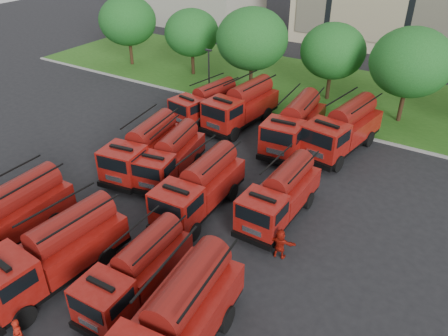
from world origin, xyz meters
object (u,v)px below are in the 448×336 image
Objects in this scene: fire_truck_2 at (136,271)px; firefighter_5 at (279,256)px; firefighter_1 at (13,285)px; fire_truck_9 at (242,105)px; firefighter_3 at (189,333)px; fire_truck_7 at (280,194)px; fire_truck_11 at (343,128)px; fire_truck_6 at (200,186)px; fire_truck_10 at (294,124)px; fire_truck_4 at (144,148)px; fire_truck_3 at (175,323)px; fire_truck_0 at (6,217)px; fire_truck_5 at (171,156)px; firefighter_4 at (47,213)px; fire_truck_8 at (206,103)px; firefighter_2 at (175,306)px; fire_truck_1 at (55,252)px.

fire_truck_2 is 3.73× the size of firefighter_5.
fire_truck_9 is at bearing 87.14° from firefighter_1.
fire_truck_7 is at bearing -93.26° from firefighter_3.
fire_truck_7 is 9.90m from fire_truck_11.
fire_truck_6 is 0.91× the size of fire_truck_10.
fire_truck_3 is at bearing -53.00° from fire_truck_4.
fire_truck_9 is at bearing -170.67° from fire_truck_11.
fire_truck_3 is at bearing -61.19° from fire_truck_9.
fire_truck_11 is at bearing 88.47° from fire_truck_7.
firefighter_1 is (-9.04, -21.88, -1.84)m from fire_truck_11.
fire_truck_0 is 1.00× the size of fire_truck_4.
fire_truck_5 is 0.88× the size of fire_truck_9.
firefighter_4 is 14.25m from firefighter_5.
fire_truck_6 is at bearing -48.18° from fire_truck_8.
fire_truck_3 is at bearing -86.96° from fire_truck_7.
fire_truck_11 reaches higher than fire_truck_0.
fire_truck_0 is 0.94× the size of fire_truck_3.
fire_truck_9 is at bearing 105.97° from fire_truck_6.
fire_truck_8 is at bearing 49.43° from firefighter_2.
fire_truck_10 is at bearing 94.50° from fire_truck_3.
fire_truck_4 is 4.16× the size of firefighter_4.
fire_truck_8 is (0.18, 18.99, -0.17)m from fire_truck_0.
firefighter_2 is (7.21, -9.08, -1.53)m from fire_truck_5.
firefighter_4 is 1.04× the size of firefighter_5.
firefighter_1 is at bearing 132.42° from firefighter_2.
firefighter_3 is (4.71, -7.77, -1.66)m from fire_truck_6.
fire_truck_6 is 12.96m from fire_truck_8.
fire_truck_3 reaches higher than firefighter_1.
fire_truck_1 is 4.20× the size of firefighter_4.
firefighter_5 is at bearing -105.89° from firefighter_3.
fire_truck_4 is at bearing -96.44° from fire_truck_9.
fire_truck_9 is 5.32× the size of firefighter_3.
fire_truck_9 is at bearing -71.30° from firefighter_3.
fire_truck_9 reaches higher than firefighter_2.
fire_truck_10 is at bearing 47.39° from fire_truck_5.
fire_truck_1 reaches higher than fire_truck_6.
fire_truck_2 is at bearing 44.24° from firefighter_5.
fire_truck_10 reaches higher than firefighter_4.
fire_truck_2 is 2.45m from firefighter_2.
fire_truck_6 is at bearing -129.90° from firefighter_4.
fire_truck_1 is 5.15× the size of firefighter_3.
fire_truck_8 reaches higher than firefighter_5.
fire_truck_2 is 0.94× the size of fire_truck_5.
fire_truck_11 reaches higher than firefighter_5.
fire_truck_0 is 4.48m from fire_truck_1.
fire_truck_1 is 2.87m from firefighter_1.
fire_truck_0 reaches higher than firefighter_2.
fire_truck_11 is (-0.14, 20.60, 0.02)m from fire_truck_3.
fire_truck_3 is 5.47× the size of firefighter_3.
fire_truck_2 is at bearing 149.18° from fire_truck_3.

